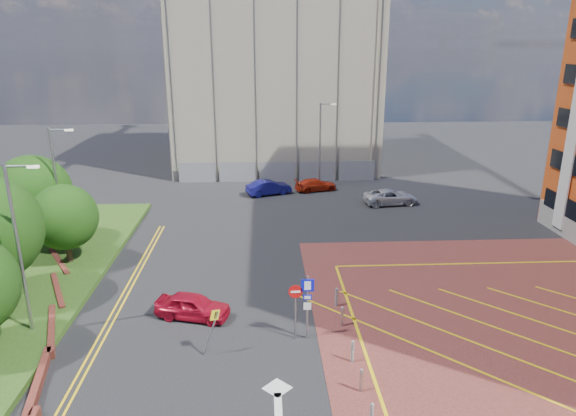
{
  "coord_description": "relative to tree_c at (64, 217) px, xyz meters",
  "views": [
    {
      "loc": [
        -1.44,
        -20.0,
        13.16
      ],
      "look_at": [
        -0.28,
        3.27,
        5.71
      ],
      "focal_mm": 32.0,
      "sensor_mm": 36.0,
      "label": 1
    }
  ],
  "objects": [
    {
      "name": "lamp_left_far",
      "position": [
        -0.92,
        2.0,
        1.47
      ],
      "size": [
        1.53,
        0.16,
        8.0
      ],
      "color": "#9EA0A8",
      "rests_on": "grass_bed"
    },
    {
      "name": "construction_building",
      "position": [
        13.5,
        30.0,
        7.81
      ],
      "size": [
        21.2,
        19.2,
        22.0
      ],
      "primitive_type": "cube",
      "color": "#A8A089",
      "rests_on": "ground"
    },
    {
      "name": "car_red_back",
      "position": [
        17.0,
        16.35,
        -2.62
      ],
      "size": [
        4.23,
        2.62,
        1.14
      ],
      "primitive_type": "imported",
      "rotation": [
        0.0,
        0.0,
        1.85
      ],
      "color": "red",
      "rests_on": "ground"
    },
    {
      "name": "construction_fence",
      "position": [
        14.5,
        20.0,
        -2.19
      ],
      "size": [
        21.6,
        0.06,
        2.0
      ],
      "primitive_type": "cube",
      "color": "gray",
      "rests_on": "ground"
    },
    {
      "name": "car_silver_back",
      "position": [
        22.97,
        11.79,
        -2.55
      ],
      "size": [
        4.88,
        2.72,
        1.29
      ],
      "primitive_type": "imported",
      "rotation": [
        0.0,
        0.0,
        1.7
      ],
      "color": "silver",
      "rests_on": "ground"
    },
    {
      "name": "retaining_wall",
      "position": [
        1.7,
        -8.0,
        -2.99
      ],
      "size": [
        6.06,
        20.33,
        0.4
      ],
      "color": "brown",
      "rests_on": "ground"
    },
    {
      "name": "ground",
      "position": [
        13.5,
        -10.0,
        -3.19
      ],
      "size": [
        140.0,
        140.0,
        0.0
      ],
      "primitive_type": "plane",
      "color": "black",
      "rests_on": "ground"
    },
    {
      "name": "bollard_row",
      "position": [
        15.8,
        -11.67,
        -2.72
      ],
      "size": [
        0.14,
        11.14,
        0.9
      ],
      "color": "#9EA0A8",
      "rests_on": "forecourt"
    },
    {
      "name": "car_blue_back",
      "position": [
        12.55,
        15.26,
        -2.52
      ],
      "size": [
        4.34,
        2.73,
        1.35
      ],
      "primitive_type": "imported",
      "rotation": [
        0.0,
        0.0,
        1.92
      ],
      "color": "navy",
      "rests_on": "ground"
    },
    {
      "name": "lamp_back",
      "position": [
        17.58,
        18.0,
        1.17
      ],
      "size": [
        1.53,
        0.16,
        8.0
      ],
      "color": "#9EA0A8",
      "rests_on": "ground"
    },
    {
      "name": "tree_c",
      "position": [
        0.0,
        0.0,
        0.0
      ],
      "size": [
        4.0,
        4.0,
        4.9
      ],
      "color": "#3D2B1C",
      "rests_on": "grass_bed"
    },
    {
      "name": "lamp_left_near",
      "position": [
        1.08,
        -8.0,
        1.47
      ],
      "size": [
        1.53,
        0.16,
        8.0
      ],
      "color": "#9EA0A8",
      "rests_on": "grass_bed"
    },
    {
      "name": "car_red_left",
      "position": [
        8.43,
        -6.79,
        -2.55
      ],
      "size": [
        4.03,
        2.45,
        1.28
      ],
      "primitive_type": "imported",
      "rotation": [
        0.0,
        0.0,
        1.3
      ],
      "color": "#B80F28",
      "rests_on": "ground"
    },
    {
      "name": "warning_sign",
      "position": [
        9.75,
        -10.15,
        -1.76
      ],
      "size": [
        0.81,
        0.43,
        2.24
      ],
      "color": "#9EA0A8",
      "rests_on": "ground"
    },
    {
      "name": "tree_d",
      "position": [
        -3.0,
        3.0,
        0.68
      ],
      "size": [
        5.0,
        5.0,
        6.08
      ],
      "color": "#3D2B1C",
      "rests_on": "grass_bed"
    },
    {
      "name": "sign_cluster",
      "position": [
        13.8,
        -9.02,
        -1.24
      ],
      "size": [
        1.17,
        0.12,
        3.2
      ],
      "color": "#9EA0A8",
      "rests_on": "ground"
    }
  ]
}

